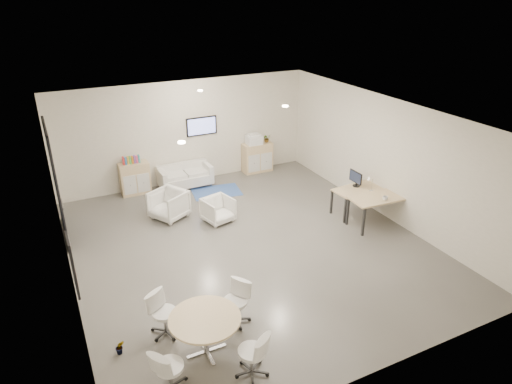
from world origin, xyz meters
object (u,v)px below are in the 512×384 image
Objects in this scene: armchair_right at (218,209)px; desk_front at (379,200)px; armchair_left at (169,203)px; sideboard_right at (257,157)px; round_table at (205,322)px; loveseat at (185,177)px; desk_rear at (359,191)px; sideboard_left at (135,178)px.

armchair_right is 4.19m from desk_front.
sideboard_right is at bearing 89.25° from armchair_left.
round_table is at bearing -122.33° from sideboard_right.
loveseat is 7.22m from round_table.
desk_rear is 1.23× the size of round_table.
round_table is at bearing -127.94° from armchair_right.
loveseat is (-2.58, -0.14, -0.16)m from sideboard_right.
armchair_left is (0.45, -2.00, -0.05)m from sideboard_left.
armchair_left is at bearing 80.46° from round_table.
sideboard_right reaches higher than armchair_left.
armchair_right is 0.47× the size of desk_front.
round_table is (-5.60, -3.09, -0.02)m from desk_rear.
armchair_right is at bearing -132.43° from sideboard_right.
sideboard_right is 0.81× the size of round_table.
sideboard_left is at bearing 179.81° from sideboard_right.
armchair_left is at bearing -77.44° from sideboard_left.
sideboard_left is 1.13× the size of armchair_left.
desk_rear reaches higher than round_table.
sideboard_right reaches higher than desk_rear.
armchair_right is at bearing 155.55° from desk_rear.
desk_front reaches higher than loveseat.
round_table is at bearing -156.58° from desk_rear.
sideboard_right is 4.16m from desk_rear.
armchair_right is at bearing 65.57° from round_table.
desk_rear is 0.96× the size of desk_front.
armchair_left reaches higher than desk_front.
desk_front reaches higher than round_table.
desk_front is 6.12m from round_table.
sideboard_left is 7.07m from desk_front.
armchair_left is 1.36m from armchair_right.
armchair_left is (-3.63, -1.98, -0.06)m from sideboard_right.
sideboard_right is 0.65× the size of desk_rear.
loveseat is at bearing 132.65° from desk_front.
armchair_left reaches higher than round_table.
desk_front is at bearing -76.40° from sideboard_right.
sideboard_right is at bearing 34.06° from armchair_right.
sideboard_left is at bearing 105.79° from armchair_right.
sideboard_left is 0.80× the size of round_table.
armchair_right is (0.06, -2.62, 0.04)m from loveseat.
desk_rear is (4.74, -2.02, 0.24)m from armchair_left.
loveseat is at bearing 77.84° from armchair_right.
desk_front is (4.78, -2.76, 0.28)m from armchair_left.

